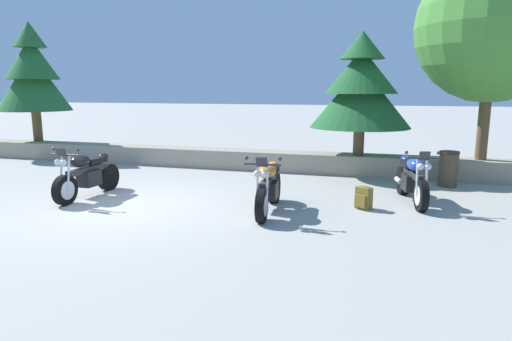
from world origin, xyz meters
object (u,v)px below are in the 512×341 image
at_px(motorcycle_black_near_left, 87,175).
at_px(rider_backpack, 364,197).
at_px(trash_bin, 448,169).
at_px(motorcycle_orange_centre, 268,187).
at_px(motorcycle_blue_far_right, 412,180).
at_px(pine_tree_mid_left, 361,88).
at_px(leafy_tree_mid_right, 502,30).
at_px(pine_tree_far_left, 33,74).

distance_m(motorcycle_black_near_left, rider_backpack, 5.89).
distance_m(rider_backpack, trash_bin, 3.29).
bearing_deg(motorcycle_black_near_left, motorcycle_orange_centre, -0.36).
height_order(motorcycle_orange_centre, motorcycle_blue_far_right, same).
distance_m(motorcycle_blue_far_right, trash_bin, 2.10).
bearing_deg(pine_tree_mid_left, motorcycle_blue_far_right, -65.71).
relative_size(rider_backpack, pine_tree_mid_left, 0.14).
height_order(rider_backpack, pine_tree_mid_left, pine_tree_mid_left).
height_order(motorcycle_black_near_left, motorcycle_blue_far_right, same).
relative_size(leafy_tree_mid_right, trash_bin, 5.93).
xyz_separation_m(rider_backpack, pine_tree_mid_left, (-0.34, 3.64, 2.13)).
relative_size(motorcycle_orange_centre, trash_bin, 2.40).
distance_m(motorcycle_blue_far_right, pine_tree_far_left, 12.81).
distance_m(motorcycle_orange_centre, motorcycle_blue_far_right, 3.10).
distance_m(motorcycle_black_near_left, pine_tree_far_left, 7.50).
xyz_separation_m(motorcycle_black_near_left, motorcycle_blue_far_right, (6.78, 1.52, 0.00)).
height_order(motorcycle_black_near_left, pine_tree_mid_left, pine_tree_mid_left).
distance_m(motorcycle_black_near_left, motorcycle_orange_centre, 4.09).
xyz_separation_m(motorcycle_black_near_left, leafy_tree_mid_right, (8.75, 4.27, 3.25)).
height_order(motorcycle_orange_centre, trash_bin, motorcycle_orange_centre).
bearing_deg(motorcycle_black_near_left, rider_backpack, 6.81).
bearing_deg(motorcycle_blue_far_right, pine_tree_mid_left, 114.29).
distance_m(motorcycle_orange_centre, rider_backpack, 1.91).
height_order(motorcycle_orange_centre, rider_backpack, motorcycle_orange_centre).
bearing_deg(motorcycle_blue_far_right, rider_backpack, -138.63).
bearing_deg(rider_backpack, trash_bin, 55.45).
xyz_separation_m(motorcycle_blue_far_right, trash_bin, (0.93, 1.88, -0.05)).
xyz_separation_m(motorcycle_orange_centre, motorcycle_blue_far_right, (2.69, 1.55, 0.00)).
relative_size(pine_tree_far_left, leafy_tree_mid_right, 0.79).
bearing_deg(pine_tree_mid_left, motorcycle_orange_centre, -107.95).
bearing_deg(motorcycle_orange_centre, pine_tree_mid_left, 72.05).
xyz_separation_m(motorcycle_blue_far_right, pine_tree_mid_left, (-1.27, 2.82, 1.89)).
xyz_separation_m(rider_backpack, pine_tree_far_left, (-11.28, 3.89, 2.61)).
bearing_deg(leafy_tree_mid_right, motorcycle_black_near_left, -154.03).
bearing_deg(rider_backpack, pine_tree_far_left, 160.98).
bearing_deg(motorcycle_black_near_left, trash_bin, 23.82).
relative_size(pine_tree_far_left, pine_tree_mid_left, 1.22).
bearing_deg(motorcycle_orange_centre, pine_tree_far_left, 154.17).
distance_m(motorcycle_black_near_left, pine_tree_mid_left, 7.26).
bearing_deg(leafy_tree_mid_right, pine_tree_far_left, 178.70).
bearing_deg(motorcycle_orange_centre, motorcycle_blue_far_right, 29.92).
bearing_deg(motorcycle_black_near_left, pine_tree_far_left, 139.85).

